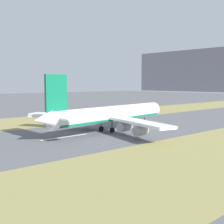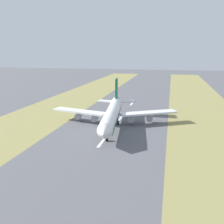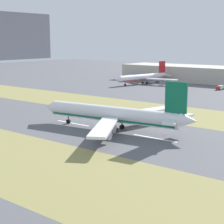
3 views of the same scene
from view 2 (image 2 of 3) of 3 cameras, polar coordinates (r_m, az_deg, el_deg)
ground_plane at (r=124.13m, az=0.33°, el=-3.30°), size 800.00×800.00×0.00m
grass_median_west at (r=123.04m, az=21.33°, el=-4.37°), size 40.00×600.00×0.01m
grass_median_east at (r=140.45m, az=-17.91°, el=-2.00°), size 40.00×600.00×0.01m
centreline_dash_near at (r=182.77m, az=4.46°, el=2.01°), size 1.20×18.00×0.01m
centreline_dash_mid at (r=144.22m, az=2.14°, el=-0.97°), size 1.20×18.00×0.01m
centreline_dash_far at (r=106.75m, az=-1.84°, el=-6.07°), size 1.20×18.00×0.01m
airplane_main_jet at (r=125.80m, az=0.08°, el=-0.24°), size 63.64×67.16×20.20m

